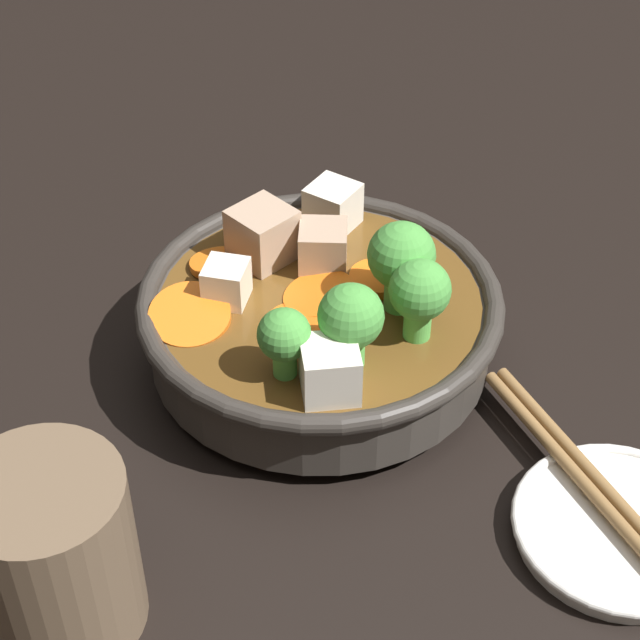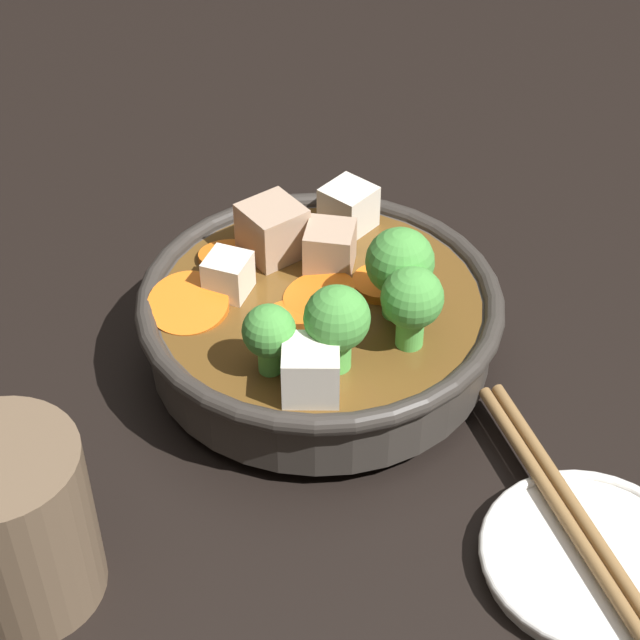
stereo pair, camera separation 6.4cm
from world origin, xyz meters
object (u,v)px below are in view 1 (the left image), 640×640
stirfry_bowl (321,315)px  side_saucer (619,529)px  chopsticks_pair (623,517)px  dark_mug (50,556)px

stirfry_bowl → side_saucer: size_ratio=1.93×
stirfry_bowl → side_saucer: (-0.03, 0.20, -0.03)m
side_saucer → stirfry_bowl: bearing=-80.8°
chopsticks_pair → stirfry_bowl: bearing=-80.8°
chopsticks_pair → side_saucer: bearing=104.0°
side_saucer → dark_mug: (0.24, -0.14, 0.04)m
stirfry_bowl → chopsticks_pair: bearing=99.2°
dark_mug → chopsticks_pair: bearing=149.9°
side_saucer → chopsticks_pair: 0.01m
chopsticks_pair → dark_mug: bearing=-30.1°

